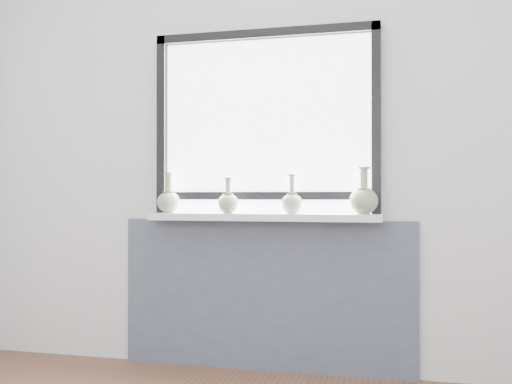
% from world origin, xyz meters
% --- Properties ---
extents(back_wall, '(3.60, 0.02, 2.60)m').
position_xyz_m(back_wall, '(0.00, 1.81, 1.30)').
color(back_wall, silver).
rests_on(back_wall, ground).
extents(apron_panel, '(1.70, 0.03, 0.86)m').
position_xyz_m(apron_panel, '(0.00, 1.78, 0.43)').
color(apron_panel, '#4E576B').
rests_on(apron_panel, ground).
extents(windowsill, '(1.32, 0.18, 0.04)m').
position_xyz_m(windowsill, '(0.00, 1.71, 0.88)').
color(windowsill, white).
rests_on(windowsill, apron_panel).
extents(window, '(1.30, 0.06, 1.05)m').
position_xyz_m(window, '(0.00, 1.77, 1.44)').
color(window, black).
rests_on(window, windowsill).
extents(vase_a, '(0.14, 0.14, 0.24)m').
position_xyz_m(vase_a, '(-0.56, 1.70, 0.98)').
color(vase_a, '#A3A988').
rests_on(vase_a, windowsill).
extents(vase_b, '(0.12, 0.12, 0.20)m').
position_xyz_m(vase_b, '(-0.19, 1.68, 0.97)').
color(vase_b, '#A3A988').
rests_on(vase_b, windowsill).
extents(vase_c, '(0.12, 0.12, 0.22)m').
position_xyz_m(vase_c, '(0.17, 1.71, 0.97)').
color(vase_c, '#A3A988').
rests_on(vase_c, windowsill).
extents(vase_d, '(0.15, 0.15, 0.25)m').
position_xyz_m(vase_d, '(0.56, 1.69, 0.98)').
color(vase_d, '#A3A988').
rests_on(vase_d, windowsill).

